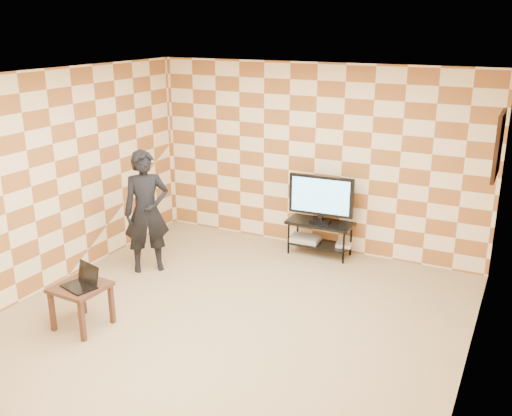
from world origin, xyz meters
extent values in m
plane|color=tan|center=(0.00, 0.00, 0.00)|extent=(5.00, 5.00, 0.00)
cube|color=#FBE7BC|center=(0.00, 2.50, 1.35)|extent=(5.00, 0.02, 2.70)
cube|color=#FBE7BC|center=(0.00, -2.50, 1.35)|extent=(5.00, 0.02, 2.70)
cube|color=#FBE7BC|center=(-2.50, 0.00, 1.35)|extent=(0.02, 5.00, 2.70)
cube|color=#FBE7BC|center=(2.50, 0.00, 1.35)|extent=(0.02, 5.00, 2.70)
cube|color=white|center=(0.00, 0.00, 2.70)|extent=(5.00, 5.00, 0.02)
cube|color=black|center=(2.47, 1.55, 1.95)|extent=(0.04, 0.72, 0.72)
cube|color=black|center=(2.47, 1.55, 1.95)|extent=(0.04, 0.03, 0.68)
cube|color=black|center=(2.47, 1.55, 1.95)|extent=(0.04, 0.68, 0.03)
cube|color=black|center=(0.22, 2.22, 0.48)|extent=(0.95, 0.43, 0.04)
cube|color=black|center=(0.22, 2.22, 0.16)|extent=(0.85, 0.38, 0.03)
cylinder|color=black|center=(-0.20, 2.05, 0.25)|extent=(0.03, 0.03, 0.50)
cylinder|color=black|center=(-0.20, 2.39, 0.25)|extent=(0.03, 0.03, 0.50)
cylinder|color=black|center=(0.64, 2.05, 0.25)|extent=(0.03, 0.03, 0.50)
cylinder|color=black|center=(0.64, 2.39, 0.25)|extent=(0.03, 0.03, 0.50)
cube|color=black|center=(0.22, 2.22, 0.51)|extent=(0.29, 0.19, 0.03)
cube|color=black|center=(0.22, 2.22, 0.57)|extent=(0.07, 0.05, 0.08)
cube|color=black|center=(0.22, 2.22, 0.89)|extent=(0.94, 0.12, 0.57)
cube|color=#5DB1D6|center=(0.22, 2.19, 0.89)|extent=(0.83, 0.06, 0.49)
cube|color=#AEAEB0|center=(0.00, 2.21, 0.21)|extent=(0.44, 0.33, 0.07)
cube|color=silver|center=(0.58, 2.24, 0.20)|extent=(0.24, 0.19, 0.05)
cube|color=#392112|center=(-1.39, -0.90, 0.48)|extent=(0.55, 0.55, 0.04)
cube|color=#392112|center=(-1.62, -1.11, 0.23)|extent=(0.05, 0.05, 0.46)
cube|color=#392112|center=(-1.60, -0.67, 0.23)|extent=(0.05, 0.05, 0.46)
cube|color=#392112|center=(-1.18, -1.13, 0.23)|extent=(0.05, 0.05, 0.46)
cube|color=#392112|center=(-1.16, -0.69, 0.23)|extent=(0.05, 0.05, 0.46)
cube|color=black|center=(-1.36, -0.94, 0.51)|extent=(0.41, 0.34, 0.02)
cube|color=black|center=(-1.33, -0.82, 0.62)|extent=(0.36, 0.15, 0.23)
imported|color=black|center=(-1.67, 0.70, 0.83)|extent=(0.71, 0.70, 1.65)
camera|label=1|loc=(2.83, -5.06, 3.22)|focal=40.00mm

